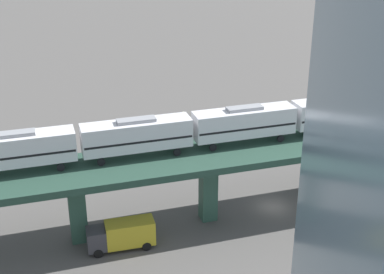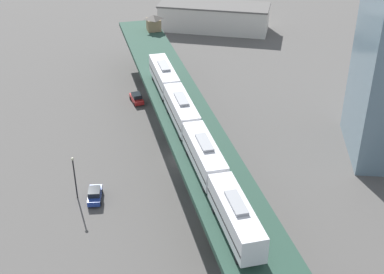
% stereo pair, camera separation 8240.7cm
% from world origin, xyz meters
% --- Properties ---
extents(ground_plane, '(400.00, 400.00, 0.00)m').
position_xyz_m(ground_plane, '(0.00, 0.00, 0.00)').
color(ground_plane, '#514F4C').
extents(elevated_viaduct, '(38.69, 89.51, 8.59)m').
position_xyz_m(elevated_viaduct, '(0.07, -0.19, 7.35)').
color(elevated_viaduct, '#244135').
rests_on(elevated_viaduct, ground).
extents(subway_train, '(19.30, 47.87, 4.45)m').
position_xyz_m(subway_train, '(2.04, -9.93, 11.13)').
color(subway_train, silver).
rests_on(subway_train, elevated_viaduct).
extents(street_car_blue, '(2.51, 4.64, 1.89)m').
position_xyz_m(street_car_blue, '(-11.84, -11.98, 0.94)').
color(street_car_blue, '#233D93').
rests_on(street_car_blue, ground).
extents(delivery_truck, '(4.29, 7.54, 3.20)m').
position_xyz_m(delivery_truck, '(9.31, -17.14, 1.76)').
color(delivery_truck, '#333338').
rests_on(delivery_truck, ground).
extents(street_lamp, '(0.44, 0.44, 6.94)m').
position_xyz_m(street_lamp, '(-14.51, -11.78, 4.11)').
color(street_lamp, black).
rests_on(street_lamp, ground).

